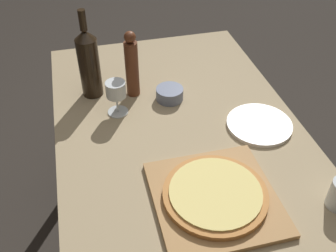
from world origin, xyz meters
name	(u,v)px	position (x,y,z in m)	size (l,w,h in m)	color
dining_table	(183,157)	(0.00, 0.00, 0.68)	(0.90, 1.53, 0.78)	#9E8966
cutting_board	(215,198)	(0.02, -0.29, 0.79)	(0.37, 0.38, 0.02)	#A87A47
pizza	(215,194)	(0.02, -0.29, 0.81)	(0.32, 0.32, 0.02)	#BC7A3D
wine_bottle	(89,62)	(-0.29, 0.36, 0.93)	(0.08, 0.08, 0.36)	black
pepper_mill	(132,66)	(-0.13, 0.32, 0.91)	(0.05, 0.05, 0.28)	#5B2D19
wine_glass	(116,92)	(-0.21, 0.21, 0.88)	(0.08, 0.08, 0.14)	silver
small_bowl	(170,94)	(0.01, 0.25, 0.80)	(0.11, 0.11, 0.05)	slate
dinner_plate	(259,124)	(0.29, 0.00, 0.79)	(0.24, 0.24, 0.01)	white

